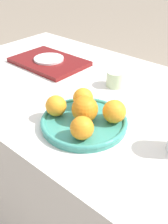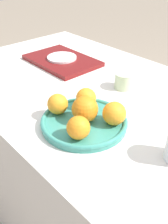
# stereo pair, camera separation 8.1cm
# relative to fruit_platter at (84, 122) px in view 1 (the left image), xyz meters

# --- Properties ---
(ground_plane) EXTENTS (12.00, 12.00, 0.00)m
(ground_plane) POSITION_rel_fruit_platter_xyz_m (-0.13, 0.19, -0.76)
(ground_plane) COLOR gray
(table) EXTENTS (1.46, 0.83, 0.74)m
(table) POSITION_rel_fruit_platter_xyz_m (-0.13, 0.19, -0.39)
(table) COLOR silver
(table) RESTS_ON ground_plane
(fruit_platter) EXTENTS (0.28, 0.28, 0.03)m
(fruit_platter) POSITION_rel_fruit_platter_xyz_m (0.00, 0.00, 0.00)
(fruit_platter) COLOR teal
(fruit_platter) RESTS_ON table
(orange_0) EXTENTS (0.08, 0.08, 0.08)m
(orange_0) POSITION_rel_fruit_platter_xyz_m (0.00, 0.00, 0.05)
(orange_0) COLOR orange
(orange_0) RESTS_ON fruit_platter
(orange_1) EXTENTS (0.07, 0.07, 0.07)m
(orange_1) POSITION_rel_fruit_platter_xyz_m (0.05, -0.07, 0.04)
(orange_1) COLOR orange
(orange_1) RESTS_ON fruit_platter
(orange_2) EXTENTS (0.07, 0.07, 0.07)m
(orange_2) POSITION_rel_fruit_platter_xyz_m (-0.06, 0.06, 0.04)
(orange_2) COLOR orange
(orange_2) RESTS_ON fruit_platter
(orange_3) EXTENTS (0.07, 0.07, 0.07)m
(orange_3) POSITION_rel_fruit_platter_xyz_m (0.07, 0.06, 0.04)
(orange_3) COLOR orange
(orange_3) RESTS_ON fruit_platter
(orange_4) EXTENTS (0.07, 0.07, 0.07)m
(orange_4) POSITION_rel_fruit_platter_xyz_m (-0.09, -0.03, 0.04)
(orange_4) COLOR orange
(orange_4) RESTS_ON fruit_platter
(serving_tray) EXTENTS (0.35, 0.24, 0.02)m
(serving_tray) POSITION_rel_fruit_platter_xyz_m (-0.46, 0.27, -0.00)
(serving_tray) COLOR maroon
(serving_tray) RESTS_ON table
(side_plate) EXTENTS (0.14, 0.14, 0.01)m
(side_plate) POSITION_rel_fruit_platter_xyz_m (-0.46, 0.27, 0.01)
(side_plate) COLOR white
(side_plate) RESTS_ON serving_tray
(cup_0) EXTENTS (0.08, 0.08, 0.06)m
(cup_0) POSITION_rel_fruit_platter_xyz_m (-0.08, 0.29, 0.02)
(cup_0) COLOR beige
(cup_0) RESTS_ON table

